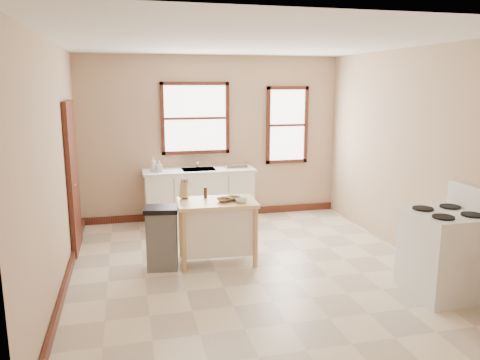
{
  "coord_description": "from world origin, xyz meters",
  "views": [
    {
      "loc": [
        -1.47,
        -5.46,
        2.31
      ],
      "look_at": [
        -0.03,
        0.4,
        1.08
      ],
      "focal_mm": 35.0,
      "sensor_mm": 36.0,
      "label": 1
    }
  ],
  "objects_px": {
    "trash_bin": "(162,238)",
    "gas_stove": "(444,242)",
    "kitchen_island": "(217,231)",
    "bowl_c": "(241,201)",
    "soap_bottle_b": "(160,166)",
    "knife_block": "(184,191)",
    "soap_bottle_a": "(153,164)",
    "bowl_a": "(224,200)",
    "pepper_grinder": "(205,193)",
    "bowl_b": "(233,198)",
    "dish_rack": "(236,165)"
  },
  "relations": [
    {
      "from": "knife_block",
      "to": "bowl_c",
      "type": "relative_size",
      "value": 1.25
    },
    {
      "from": "trash_bin",
      "to": "pepper_grinder",
      "type": "bearing_deg",
      "value": 30.95
    },
    {
      "from": "gas_stove",
      "to": "trash_bin",
      "type": "bearing_deg",
      "value": 153.11
    },
    {
      "from": "knife_block",
      "to": "bowl_b",
      "type": "height_order",
      "value": "knife_block"
    },
    {
      "from": "kitchen_island",
      "to": "bowl_a",
      "type": "distance_m",
      "value": 0.45
    },
    {
      "from": "gas_stove",
      "to": "bowl_a",
      "type": "bearing_deg",
      "value": 145.18
    },
    {
      "from": "dish_rack",
      "to": "knife_block",
      "type": "relative_size",
      "value": 1.92
    },
    {
      "from": "trash_bin",
      "to": "gas_stove",
      "type": "bearing_deg",
      "value": -18.22
    },
    {
      "from": "soap_bottle_b",
      "to": "bowl_a",
      "type": "relative_size",
      "value": 0.92
    },
    {
      "from": "dish_rack",
      "to": "gas_stove",
      "type": "xyz_separation_m",
      "value": [
        1.56,
        -3.41,
        -0.36
      ]
    },
    {
      "from": "soap_bottle_a",
      "to": "dish_rack",
      "type": "relative_size",
      "value": 0.64
    },
    {
      "from": "dish_rack",
      "to": "knife_block",
      "type": "height_order",
      "value": "knife_block"
    },
    {
      "from": "soap_bottle_b",
      "to": "knife_block",
      "type": "height_order",
      "value": "soap_bottle_b"
    },
    {
      "from": "soap_bottle_b",
      "to": "kitchen_island",
      "type": "height_order",
      "value": "soap_bottle_b"
    },
    {
      "from": "soap_bottle_a",
      "to": "bowl_a",
      "type": "bearing_deg",
      "value": -71.94
    },
    {
      "from": "dish_rack",
      "to": "kitchen_island",
      "type": "height_order",
      "value": "dish_rack"
    },
    {
      "from": "pepper_grinder",
      "to": "bowl_a",
      "type": "height_order",
      "value": "pepper_grinder"
    },
    {
      "from": "bowl_a",
      "to": "soap_bottle_a",
      "type": "bearing_deg",
      "value": 112.67
    },
    {
      "from": "bowl_c",
      "to": "trash_bin",
      "type": "relative_size",
      "value": 0.2
    },
    {
      "from": "gas_stove",
      "to": "bowl_b",
      "type": "bearing_deg",
      "value": 142.39
    },
    {
      "from": "knife_block",
      "to": "trash_bin",
      "type": "relative_size",
      "value": 0.25
    },
    {
      "from": "soap_bottle_a",
      "to": "bowl_c",
      "type": "bearing_deg",
      "value": -68.07
    },
    {
      "from": "soap_bottle_a",
      "to": "dish_rack",
      "type": "bearing_deg",
      "value": -3.17
    },
    {
      "from": "bowl_c",
      "to": "gas_stove",
      "type": "distance_m",
      "value": 2.42
    },
    {
      "from": "soap_bottle_b",
      "to": "knife_block",
      "type": "relative_size",
      "value": 0.88
    },
    {
      "from": "bowl_a",
      "to": "trash_bin",
      "type": "bearing_deg",
      "value": 179.75
    },
    {
      "from": "pepper_grinder",
      "to": "soap_bottle_a",
      "type": "bearing_deg",
      "value": 109.65
    },
    {
      "from": "dish_rack",
      "to": "kitchen_island",
      "type": "relative_size",
      "value": 0.38
    },
    {
      "from": "bowl_b",
      "to": "soap_bottle_a",
      "type": "bearing_deg",
      "value": 116.78
    },
    {
      "from": "kitchen_island",
      "to": "bowl_b",
      "type": "xyz_separation_m",
      "value": [
        0.22,
        -0.01,
        0.44
      ]
    },
    {
      "from": "dish_rack",
      "to": "bowl_a",
      "type": "bearing_deg",
      "value": -128.0
    },
    {
      "from": "kitchen_island",
      "to": "bowl_a",
      "type": "height_order",
      "value": "bowl_a"
    },
    {
      "from": "gas_stove",
      "to": "soap_bottle_a",
      "type": "bearing_deg",
      "value": 131.05
    },
    {
      "from": "knife_block",
      "to": "gas_stove",
      "type": "height_order",
      "value": "gas_stove"
    },
    {
      "from": "knife_block",
      "to": "bowl_a",
      "type": "height_order",
      "value": "knife_block"
    },
    {
      "from": "soap_bottle_b",
      "to": "bowl_a",
      "type": "xyz_separation_m",
      "value": [
        0.68,
        -1.85,
        -0.15
      ]
    },
    {
      "from": "trash_bin",
      "to": "soap_bottle_a",
      "type": "bearing_deg",
      "value": 97.9
    },
    {
      "from": "dish_rack",
      "to": "knife_block",
      "type": "distance_m",
      "value": 1.94
    },
    {
      "from": "dish_rack",
      "to": "gas_stove",
      "type": "relative_size",
      "value": 0.31
    },
    {
      "from": "soap_bottle_a",
      "to": "kitchen_island",
      "type": "xyz_separation_m",
      "value": [
        0.7,
        -1.81,
        -0.63
      ]
    },
    {
      "from": "kitchen_island",
      "to": "bowl_c",
      "type": "height_order",
      "value": "bowl_c"
    },
    {
      "from": "knife_block",
      "to": "bowl_c",
      "type": "xyz_separation_m",
      "value": [
        0.68,
        -0.4,
        -0.08
      ]
    },
    {
      "from": "soap_bottle_b",
      "to": "gas_stove",
      "type": "distance_m",
      "value": 4.41
    },
    {
      "from": "pepper_grinder",
      "to": "bowl_b",
      "type": "height_order",
      "value": "pepper_grinder"
    },
    {
      "from": "knife_block",
      "to": "bowl_b",
      "type": "relative_size",
      "value": 1.11
    },
    {
      "from": "soap_bottle_b",
      "to": "dish_rack",
      "type": "height_order",
      "value": "soap_bottle_b"
    },
    {
      "from": "soap_bottle_a",
      "to": "bowl_a",
      "type": "height_order",
      "value": "soap_bottle_a"
    },
    {
      "from": "soap_bottle_b",
      "to": "trash_bin",
      "type": "relative_size",
      "value": 0.22
    },
    {
      "from": "gas_stove",
      "to": "bowl_c",
      "type": "bearing_deg",
      "value": 144.36
    },
    {
      "from": "kitchen_island",
      "to": "pepper_grinder",
      "type": "distance_m",
      "value": 0.54
    }
  ]
}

